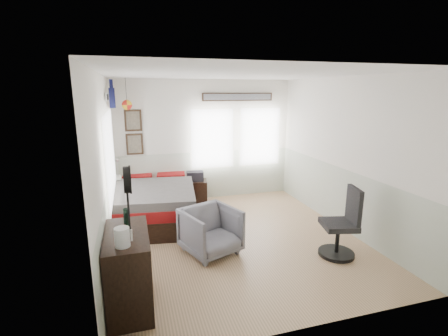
{
  "coord_description": "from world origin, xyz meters",
  "views": [
    {
      "loc": [
        -1.62,
        -4.84,
        2.46
      ],
      "look_at": [
        -0.1,
        0.4,
        1.15
      ],
      "focal_mm": 26.0,
      "sensor_mm": 36.0,
      "label": 1
    }
  ],
  "objects_px": {
    "bed": "(152,203)",
    "armchair": "(211,231)",
    "nightstand": "(195,192)",
    "dresser": "(129,270)",
    "task_chair": "(342,228)"
  },
  "relations": [
    {
      "from": "bed",
      "to": "armchair",
      "type": "distance_m",
      "value": 1.77
    },
    {
      "from": "dresser",
      "to": "nightstand",
      "type": "height_order",
      "value": "dresser"
    },
    {
      "from": "dresser",
      "to": "task_chair",
      "type": "bearing_deg",
      "value": 6.04
    },
    {
      "from": "dresser",
      "to": "task_chair",
      "type": "height_order",
      "value": "task_chair"
    },
    {
      "from": "armchair",
      "to": "task_chair",
      "type": "bearing_deg",
      "value": -39.38
    },
    {
      "from": "armchair",
      "to": "nightstand",
      "type": "height_order",
      "value": "armchair"
    },
    {
      "from": "dresser",
      "to": "armchair",
      "type": "xyz_separation_m",
      "value": [
        1.21,
        0.96,
        -0.09
      ]
    },
    {
      "from": "bed",
      "to": "armchair",
      "type": "xyz_separation_m",
      "value": [
        0.77,
        -1.59,
        0.02
      ]
    },
    {
      "from": "dresser",
      "to": "armchair",
      "type": "distance_m",
      "value": 1.55
    },
    {
      "from": "dresser",
      "to": "task_chair",
      "type": "distance_m",
      "value": 3.11
    },
    {
      "from": "bed",
      "to": "armchair",
      "type": "height_order",
      "value": "armchair"
    },
    {
      "from": "dresser",
      "to": "nightstand",
      "type": "relative_size",
      "value": 1.96
    },
    {
      "from": "dresser",
      "to": "task_chair",
      "type": "relative_size",
      "value": 0.93
    },
    {
      "from": "bed",
      "to": "nightstand",
      "type": "height_order",
      "value": "bed"
    },
    {
      "from": "bed",
      "to": "nightstand",
      "type": "distance_m",
      "value": 1.24
    }
  ]
}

